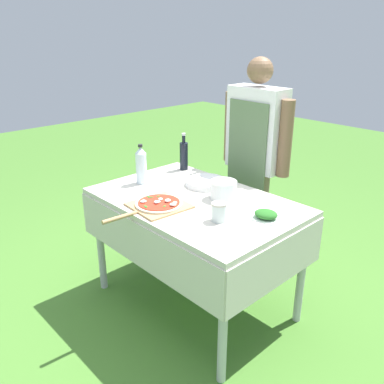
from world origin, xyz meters
The scene contains 10 objects.
ground_plane centered at (0.00, 0.00, 0.00)m, with size 12.00×12.00×0.00m, color #477A2D.
prep_table centered at (0.00, 0.00, 0.68)m, with size 1.30×0.85×0.77m.
person_cook centered at (-0.10, 0.70, 0.94)m, with size 0.60×0.20×1.59m.
pizza_on_peel centered at (-0.07, -0.25, 0.79)m, with size 0.33×0.54×0.05m.
oil_bottle centered at (-0.48, 0.34, 0.88)m, with size 0.06×0.06×0.28m.
water_bottle centered at (-0.45, -0.07, 0.90)m, with size 0.07×0.07×0.27m.
herb_container centered at (0.47, 0.09, 0.80)m, with size 0.18×0.16×0.05m.
mixing_tub centered at (0.11, 0.14, 0.83)m, with size 0.17×0.17×0.11m, color silver.
plate_stack centered at (-0.13, 0.22, 0.79)m, with size 0.28×0.28×0.04m.
sauce_jar centered at (0.31, -0.11, 0.82)m, with size 0.09×0.09×0.11m.
Camera 1 is at (1.68, -1.60, 1.75)m, focal length 38.00 mm.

